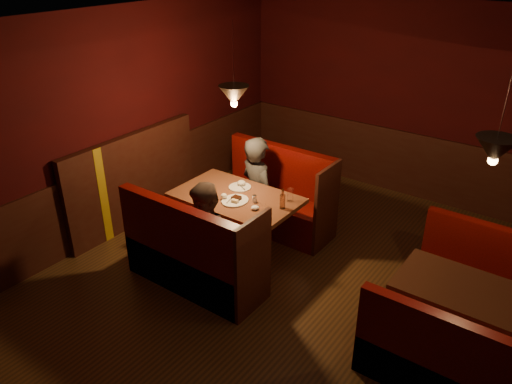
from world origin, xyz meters
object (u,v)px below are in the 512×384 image
Objects in this scene: main_table at (237,210)px; second_bench_far at (479,283)px; diner_a at (258,174)px; main_bench_far at (277,203)px; second_bench_near at (435,365)px; main_bench_near at (192,260)px; diner_b at (208,219)px; second_table at (460,302)px.

main_table is 1.14× the size of second_bench_far.
main_bench_far is at bearing -98.28° from diner_a.
second_bench_near is 3.19m from diner_a.
second_bench_far is at bearing 29.80° from main_bench_near.
diner_b is (0.02, 0.28, 0.41)m from main_bench_near.
main_table is 0.65m from diner_a.
main_bench_far is 1.39× the size of second_table.
main_bench_near is at bearing -88.93° from main_table.
main_bench_near is at bearing -177.51° from second_bench_near.
second_table is 0.70× the size of diner_a.
second_bench_far is at bearing 87.80° from second_table.
diner_a is 1.19m from diner_b.
second_bench_far is (0.03, 0.72, -0.20)m from second_table.
second_bench_far is at bearing 5.76° from diner_b.
main_bench_near is 0.50m from diner_b.
diner_b is at bearing 176.59° from second_bench_near.
second_table is (2.68, -0.88, 0.14)m from main_bench_far.
diner_a reaches higher than main_bench_near.
second_table is at bearing -7.78° from diner_b.
second_bench_far is 1.43m from second_bench_near.
second_bench_far is at bearing 14.25° from main_table.
diner_a is (-0.14, 1.45, 0.49)m from main_bench_near.
main_bench_near is 2.71m from second_bench_near.
main_bench_near is 1.39× the size of second_table.
main_bench_far is (0.02, 0.86, -0.26)m from main_table.
main_bench_far reaches higher than second_bench_near.
main_bench_far reaches higher than second_table.
diner_b reaches higher than second_table.
main_table is 0.60m from diner_b.
main_bench_near is at bearing -113.87° from diner_b.
main_table is 1.26× the size of second_table.
second_bench_far is at bearing -3.48° from main_bench_far.
main_table is 0.98× the size of diner_b.
diner_b reaches higher than main_bench_near.
second_bench_near is at bearing 2.49° from main_bench_near.
main_bench_near is 1.08× the size of diner_b.
diner_a is at bearing 167.54° from second_table.
second_bench_far is 0.86× the size of diner_b.
diner_b is at bearing -89.17° from main_bench_far.
main_bench_near reaches higher than main_table.
main_bench_near is at bearing -162.71° from second_table.
main_bench_near reaches higher than second_bench_far.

